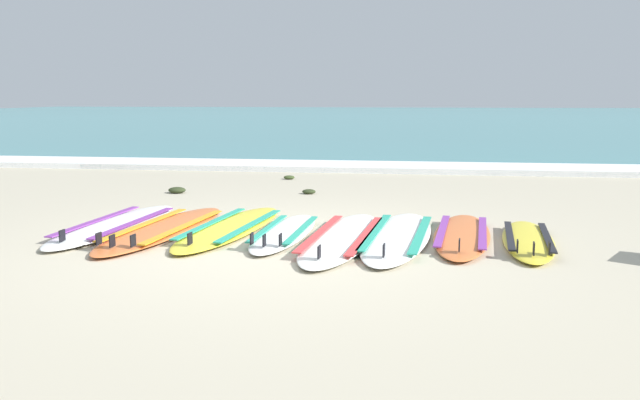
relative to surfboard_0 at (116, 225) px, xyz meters
The scene contains 14 objects.
ground_plane 1.99m from the surfboard_0, 16.28° to the right, with size 80.00×80.00×0.00m, color #B7AD93.
sea 35.35m from the surfboard_0, 86.91° to the left, with size 80.00×60.00×0.10m, color teal.
wave_foam_strip 6.26m from the surfboard_0, 72.27° to the left, with size 80.00×1.31×0.11m, color white.
surfboard_0 is the anchor object (origin of this frame).
surfboard_1 0.62m from the surfboard_0, 11.38° to the right, with size 0.92×2.64×0.18m.
surfboard_2 1.29m from the surfboard_0, ahead, with size 0.93×2.57×0.18m.
surfboard_3 1.92m from the surfboard_0, ahead, with size 0.60×2.01×0.18m.
surfboard_4 2.55m from the surfboard_0, ahead, with size 0.89×2.61×0.18m.
surfboard_5 3.08m from the surfboard_0, ahead, with size 0.90×2.60×0.18m.
surfboard_6 3.73m from the surfboard_0, ahead, with size 0.80×2.28×0.18m.
surfboard_7 4.35m from the surfboard_0, ahead, with size 0.70×1.98×0.18m.
seaweed_clump_near_shoreline 2.54m from the surfboard_0, 95.23° to the left, with size 0.26×0.21×0.09m, color #2D381E.
seaweed_clump_mid_sand 3.22m from the surfboard_0, 57.62° to the left, with size 0.20×0.16×0.07m, color #2D381E.
seaweed_clump_by_the_boards 4.47m from the surfboard_0, 75.35° to the left, with size 0.19×0.15×0.07m, color #384723.
Camera 1 is at (1.26, -5.99, 1.44)m, focal length 36.10 mm.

